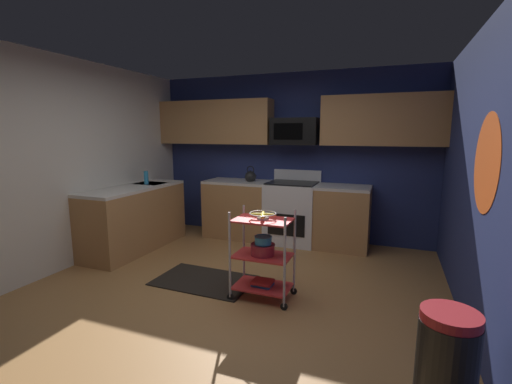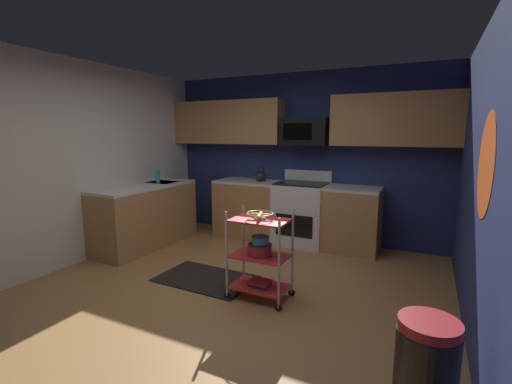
{
  "view_description": "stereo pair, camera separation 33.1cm",
  "coord_description": "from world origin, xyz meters",
  "px_view_note": "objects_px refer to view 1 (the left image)",
  "views": [
    {
      "loc": [
        1.53,
        -3.03,
        1.68
      ],
      "look_at": [
        0.18,
        0.45,
        1.05
      ],
      "focal_mm": 24.67,
      "sensor_mm": 36.0,
      "label": 1
    },
    {
      "loc": [
        1.83,
        -2.89,
        1.68
      ],
      "look_at": [
        0.18,
        0.45,
        1.05
      ],
      "focal_mm": 24.67,
      "sensor_mm": 36.0,
      "label": 2
    }
  ],
  "objects_px": {
    "book_stack": "(263,283)",
    "dish_soap_bottle": "(146,178)",
    "kettle": "(251,176)",
    "fruit_bowl": "(263,215)",
    "mixing_bowl_large": "(263,249)",
    "mixing_bowl_small": "(263,240)",
    "rolling_cart": "(263,255)",
    "microwave": "(295,131)",
    "trash_can": "(446,364)",
    "oven_range": "(292,212)"
  },
  "relations": [
    {
      "from": "rolling_cart",
      "to": "fruit_bowl",
      "type": "relative_size",
      "value": 3.36
    },
    {
      "from": "microwave",
      "to": "book_stack",
      "type": "relative_size",
      "value": 3.28
    },
    {
      "from": "mixing_bowl_small",
      "to": "rolling_cart",
      "type": "bearing_deg",
      "value": 153.73
    },
    {
      "from": "oven_range",
      "to": "fruit_bowl",
      "type": "distance_m",
      "value": 1.98
    },
    {
      "from": "book_stack",
      "to": "oven_range",
      "type": "bearing_deg",
      "value": 96.62
    },
    {
      "from": "oven_range",
      "to": "mixing_bowl_small",
      "type": "bearing_deg",
      "value": -83.23
    },
    {
      "from": "microwave",
      "to": "rolling_cart",
      "type": "bearing_deg",
      "value": -83.71
    },
    {
      "from": "mixing_bowl_small",
      "to": "dish_soap_bottle",
      "type": "distance_m",
      "value": 2.51
    },
    {
      "from": "microwave",
      "to": "mixing_bowl_large",
      "type": "xyz_separation_m",
      "value": [
        0.22,
        -2.04,
        -1.18
      ]
    },
    {
      "from": "mixing_bowl_large",
      "to": "book_stack",
      "type": "bearing_deg",
      "value": 0.0
    },
    {
      "from": "trash_can",
      "to": "mixing_bowl_large",
      "type": "bearing_deg",
      "value": 145.9
    },
    {
      "from": "mixing_bowl_large",
      "to": "mixing_bowl_small",
      "type": "distance_m",
      "value": 0.1
    },
    {
      "from": "oven_range",
      "to": "mixing_bowl_small",
      "type": "distance_m",
      "value": 1.95
    },
    {
      "from": "rolling_cart",
      "to": "mixing_bowl_small",
      "type": "bearing_deg",
      "value": -26.27
    },
    {
      "from": "mixing_bowl_large",
      "to": "dish_soap_bottle",
      "type": "distance_m",
      "value": 2.52
    },
    {
      "from": "microwave",
      "to": "dish_soap_bottle",
      "type": "height_order",
      "value": "microwave"
    },
    {
      "from": "microwave",
      "to": "rolling_cart",
      "type": "relative_size",
      "value": 0.77
    },
    {
      "from": "oven_range",
      "to": "book_stack",
      "type": "height_order",
      "value": "oven_range"
    },
    {
      "from": "mixing_bowl_large",
      "to": "book_stack",
      "type": "height_order",
      "value": "mixing_bowl_large"
    },
    {
      "from": "book_stack",
      "to": "kettle",
      "type": "height_order",
      "value": "kettle"
    },
    {
      "from": "fruit_bowl",
      "to": "microwave",
      "type": "bearing_deg",
      "value": 96.29
    },
    {
      "from": "rolling_cart",
      "to": "dish_soap_bottle",
      "type": "height_order",
      "value": "dish_soap_bottle"
    },
    {
      "from": "book_stack",
      "to": "dish_soap_bottle",
      "type": "height_order",
      "value": "dish_soap_bottle"
    },
    {
      "from": "mixing_bowl_large",
      "to": "trash_can",
      "type": "relative_size",
      "value": 0.38
    },
    {
      "from": "dish_soap_bottle",
      "to": "mixing_bowl_large",
      "type": "bearing_deg",
      "value": -25.17
    },
    {
      "from": "rolling_cart",
      "to": "microwave",
      "type": "bearing_deg",
      "value": 96.29
    },
    {
      "from": "book_stack",
      "to": "kettle",
      "type": "distance_m",
      "value": 2.29
    },
    {
      "from": "oven_range",
      "to": "mixing_bowl_large",
      "type": "height_order",
      "value": "oven_range"
    },
    {
      "from": "kettle",
      "to": "trash_can",
      "type": "xyz_separation_m",
      "value": [
        2.45,
        -2.97,
        -0.67
      ]
    },
    {
      "from": "microwave",
      "to": "fruit_bowl",
      "type": "bearing_deg",
      "value": -83.71
    },
    {
      "from": "mixing_bowl_small",
      "to": "trash_can",
      "type": "bearing_deg",
      "value": -34.13
    },
    {
      "from": "mixing_bowl_small",
      "to": "dish_soap_bottle",
      "type": "height_order",
      "value": "dish_soap_bottle"
    },
    {
      "from": "fruit_bowl",
      "to": "mixing_bowl_small",
      "type": "xyz_separation_m",
      "value": [
        0.01,
        -0.0,
        -0.26
      ]
    },
    {
      "from": "oven_range",
      "to": "fruit_bowl",
      "type": "relative_size",
      "value": 4.04
    },
    {
      "from": "microwave",
      "to": "trash_can",
      "type": "relative_size",
      "value": 1.06
    },
    {
      "from": "oven_range",
      "to": "mixing_bowl_large",
      "type": "xyz_separation_m",
      "value": [
        0.22,
        -1.93,
        0.04
      ]
    },
    {
      "from": "microwave",
      "to": "trash_can",
      "type": "distance_m",
      "value": 3.8
    },
    {
      "from": "mixing_bowl_small",
      "to": "kettle",
      "type": "distance_m",
      "value": 2.17
    },
    {
      "from": "rolling_cart",
      "to": "fruit_bowl",
      "type": "xyz_separation_m",
      "value": [
        -0.0,
        0.0,
        0.42
      ]
    },
    {
      "from": "microwave",
      "to": "mixing_bowl_large",
      "type": "height_order",
      "value": "microwave"
    },
    {
      "from": "oven_range",
      "to": "trash_can",
      "type": "bearing_deg",
      "value": -59.34
    },
    {
      "from": "microwave",
      "to": "kettle",
      "type": "height_order",
      "value": "microwave"
    },
    {
      "from": "oven_range",
      "to": "dish_soap_bottle",
      "type": "distance_m",
      "value": 2.26
    },
    {
      "from": "kettle",
      "to": "fruit_bowl",
      "type": "bearing_deg",
      "value": -64.69
    },
    {
      "from": "fruit_bowl",
      "to": "dish_soap_bottle",
      "type": "height_order",
      "value": "dish_soap_bottle"
    },
    {
      "from": "rolling_cart",
      "to": "mixing_bowl_large",
      "type": "xyz_separation_m",
      "value": [
        -0.0,
        -0.0,
        0.07
      ]
    },
    {
      "from": "trash_can",
      "to": "microwave",
      "type": "bearing_deg",
      "value": 119.8
    },
    {
      "from": "oven_range",
      "to": "mixing_bowl_small",
      "type": "relative_size",
      "value": 6.04
    },
    {
      "from": "mixing_bowl_large",
      "to": "dish_soap_bottle",
      "type": "bearing_deg",
      "value": 154.83
    },
    {
      "from": "oven_range",
      "to": "trash_can",
      "type": "relative_size",
      "value": 1.67
    }
  ]
}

